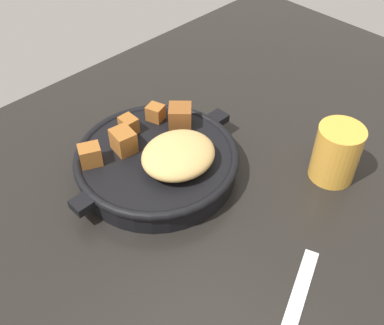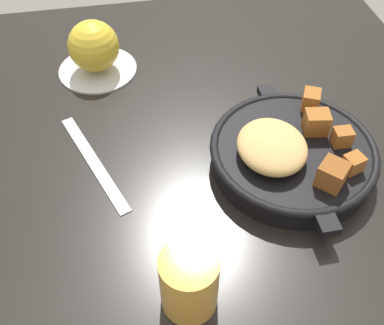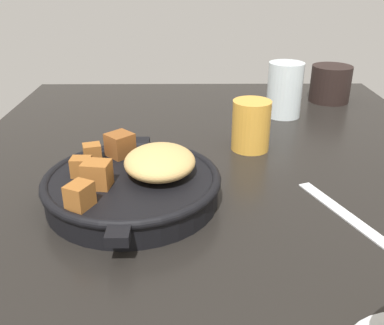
# 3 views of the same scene
# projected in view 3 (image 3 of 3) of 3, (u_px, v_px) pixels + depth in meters

# --- Properties ---
(ground_plane) EXTENTS (1.05, 0.79, 0.02)m
(ground_plane) POSITION_uv_depth(u_px,v_px,m) (214.00, 190.00, 0.60)
(ground_plane) COLOR black
(cast_iron_skillet) EXTENTS (0.26, 0.22, 0.07)m
(cast_iron_skillet) POSITION_uv_depth(u_px,v_px,m) (134.00, 182.00, 0.54)
(cast_iron_skillet) COLOR black
(cast_iron_skillet) RESTS_ON ground_plane
(butter_knife) EXTENTS (0.19, 0.09, 0.00)m
(butter_knife) POSITION_uv_depth(u_px,v_px,m) (355.00, 221.00, 0.50)
(butter_knife) COLOR silver
(butter_knife) RESTS_ON ground_plane
(coffee_mug_dark) EXTENTS (0.08, 0.08, 0.08)m
(coffee_mug_dark) POSITION_uv_depth(u_px,v_px,m) (330.00, 84.00, 0.93)
(coffee_mug_dark) COLOR black
(coffee_mug_dark) RESTS_ON ground_plane
(water_glass_tall) EXTENTS (0.07, 0.07, 0.10)m
(water_glass_tall) POSITION_uv_depth(u_px,v_px,m) (285.00, 90.00, 0.83)
(water_glass_tall) COLOR silver
(water_glass_tall) RESTS_ON ground_plane
(juice_glass_amber) EXTENTS (0.06, 0.06, 0.08)m
(juice_glass_amber) POSITION_uv_depth(u_px,v_px,m) (251.00, 125.00, 0.69)
(juice_glass_amber) COLOR gold
(juice_glass_amber) RESTS_ON ground_plane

